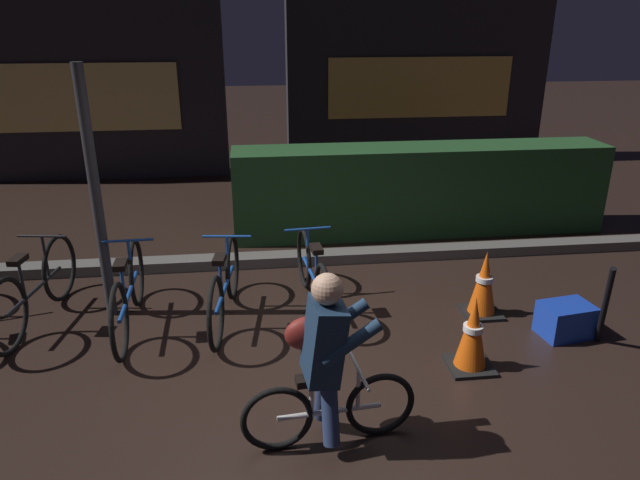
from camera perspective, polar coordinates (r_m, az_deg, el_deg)
The scene contains 15 objects.
ground_plane at distance 4.87m, azimuth -1.54°, elevation -12.61°, with size 40.00×40.00×0.00m, color black.
sidewalk_curb at distance 6.78m, azimuth -3.28°, elevation -1.83°, with size 12.00×0.24×0.12m, color #56544F.
hedge_row at distance 7.75m, azimuth 9.64°, elevation 4.86°, with size 4.80×0.70×1.13m, color #214723.
storefront_left at distance 10.94m, azimuth -23.33°, elevation 16.37°, with size 5.05×0.54×4.21m.
storefront_right at distance 11.67m, azimuth 9.66°, elevation 19.66°, with size 4.96×0.54×4.92m.
street_post at distance 5.63m, azimuth -20.94°, elevation 3.88°, with size 0.10×0.10×2.33m, color #2D2D33.
parked_bike_left_mid at distance 5.99m, azimuth -25.96°, elevation -4.28°, with size 0.46×1.67×0.77m.
parked_bike_center_left at distance 5.57m, azimuth -18.12°, elevation -4.98°, with size 0.46×1.67×0.77m.
parked_bike_center_right at distance 5.51m, azimuth -9.24°, elevation -4.53°, with size 0.46×1.63×0.75m.
parked_bike_right_mid at distance 5.70m, azimuth -0.69°, elevation -3.42°, with size 0.46×1.58×0.73m.
traffic_cone_near at distance 4.91m, azimuth 14.61°, elevation -8.85°, with size 0.36×0.36×0.64m.
traffic_cone_far at distance 5.77m, azimuth 15.64°, elevation -4.17°, with size 0.36×0.36×0.65m.
blue_crate at distance 5.72m, azimuth 22.75°, elevation -7.17°, with size 0.44×0.32×0.30m, color #193DB7.
cyclist at distance 3.84m, azimuth 0.49°, elevation -11.57°, with size 1.19×0.50×1.25m.
closed_umbrella at distance 5.51m, azimuth 25.95°, elevation -5.78°, with size 0.05×0.05×0.85m, color black.
Camera 1 is at (-0.35, -4.03, 2.71)m, focal length 32.94 mm.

